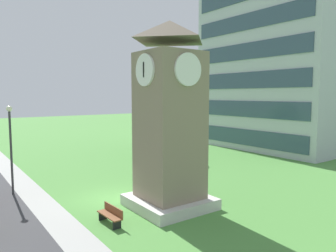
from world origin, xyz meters
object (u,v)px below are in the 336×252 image
Objects in this scene: clock_tower at (170,126)px; street_lamp at (11,140)px; park_bench at (111,215)px; tree_by_building at (166,125)px.

street_lamp is at bearing -138.94° from clock_tower.
park_bench is 0.34× the size of tree_by_building.
clock_tower is at bearing -34.76° from tree_by_building.
park_bench is at bearing 20.56° from street_lamp.
park_bench is 16.62m from tree_by_building.
street_lamp is 15.03m from tree_by_building.
park_bench is 9.12m from street_lamp.
clock_tower is 5.64m from park_bench.
street_lamp is 1.06× the size of tree_by_building.
park_bench is 0.32× the size of street_lamp.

